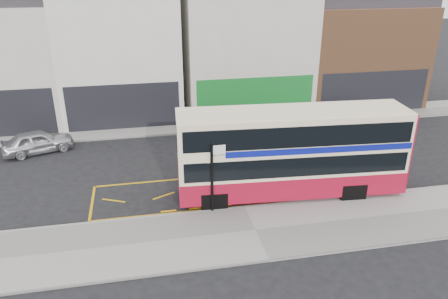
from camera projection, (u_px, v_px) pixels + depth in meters
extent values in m
plane|color=black|center=(243.00, 205.00, 20.57)|extent=(120.00, 120.00, 0.00)
cube|color=gray|center=(255.00, 231.00, 18.48)|extent=(40.00, 4.00, 0.15)
cube|color=gray|center=(245.00, 208.00, 20.21)|extent=(40.00, 0.15, 0.15)
cube|color=gray|center=(206.00, 124.00, 30.42)|extent=(50.00, 3.00, 0.15)
cube|color=beige|center=(3.00, 64.00, 30.05)|extent=(8.00, 8.00, 8.00)
cube|color=white|center=(121.00, 52.00, 31.26)|extent=(8.00, 8.00, 9.00)
cube|color=black|center=(124.00, 108.00, 28.86)|extent=(7.36, 0.06, 3.20)
cube|color=black|center=(124.00, 111.00, 28.96)|extent=(5.60, 0.04, 2.00)
cube|color=beige|center=(243.00, 51.00, 32.95)|extent=(9.00, 8.00, 8.50)
cube|color=#136C24|center=(255.00, 100.00, 30.45)|extent=(8.28, 0.06, 3.20)
cube|color=black|center=(255.00, 103.00, 30.54)|extent=(6.30, 0.04, 2.00)
cube|color=#935D3B|center=(353.00, 53.00, 34.74)|extent=(9.00, 8.00, 7.50)
cube|color=black|center=(374.00, 93.00, 32.03)|extent=(8.28, 0.06, 3.20)
cube|color=black|center=(373.00, 95.00, 32.13)|extent=(6.30, 0.04, 2.00)
cube|color=#FBE8BF|center=(292.00, 151.00, 20.63)|extent=(10.88, 3.15, 3.96)
cube|color=maroon|center=(290.00, 178.00, 21.22)|extent=(10.93, 3.19, 1.07)
cube|color=maroon|center=(398.00, 145.00, 21.26)|extent=(0.22, 2.48, 3.96)
cube|color=black|center=(291.00, 156.00, 20.74)|extent=(10.46, 3.18, 0.93)
cube|color=black|center=(293.00, 127.00, 20.15)|extent=(10.46, 3.18, 0.98)
cube|color=#0C1488|center=(312.00, 140.00, 20.54)|extent=(8.74, 3.06, 0.29)
cube|color=black|center=(179.00, 167.00, 20.22)|extent=(0.21, 2.25, 1.56)
cube|color=black|center=(177.00, 133.00, 19.53)|extent=(0.21, 2.25, 0.98)
cube|color=black|center=(178.00, 149.00, 19.85)|extent=(0.16, 1.71, 0.34)
cube|color=#FBE8BF|center=(294.00, 112.00, 19.86)|extent=(10.88, 3.05, 0.12)
cylinder|color=black|center=(214.00, 201.00, 19.93)|extent=(0.99, 0.34, 0.98)
cylinder|color=black|center=(210.00, 179.00, 21.93)|extent=(0.99, 0.34, 0.98)
cylinder|color=black|center=(353.00, 192.00, 20.70)|extent=(0.99, 0.34, 0.98)
cylinder|color=black|center=(337.00, 172.00, 22.70)|extent=(0.99, 0.34, 0.98)
cube|color=black|center=(212.00, 178.00, 19.22)|extent=(0.11, 0.11, 3.31)
cube|color=white|center=(219.00, 150.00, 18.75)|extent=(0.60, 0.05, 0.48)
cube|color=white|center=(212.00, 168.00, 19.10)|extent=(0.39, 0.04, 0.55)
imported|color=silver|center=(38.00, 141.00, 25.93)|extent=(4.31, 2.84, 1.36)
imported|color=#3A3C41|center=(220.00, 122.00, 28.92)|extent=(4.32, 2.00, 1.37)
imported|color=white|center=(362.00, 117.00, 29.67)|extent=(5.30, 2.21, 1.53)
cylinder|color=black|center=(309.00, 99.00, 32.62)|extent=(0.24, 0.24, 1.97)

